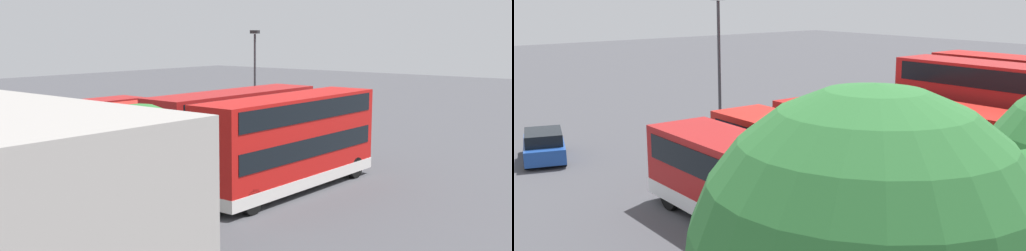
# 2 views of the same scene
# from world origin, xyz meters

# --- Properties ---
(ground_plane) EXTENTS (140.00, 140.00, 0.00)m
(ground_plane) POSITION_xyz_m (0.00, 0.00, 0.00)
(ground_plane) COLOR #47474C
(bus_double_decker_second) EXTENTS (2.66, 10.53, 4.55)m
(bus_double_decker_second) POSITION_xyz_m (-5.59, 9.99, 2.45)
(bus_double_decker_second) COLOR #A51919
(bus_double_decker_second) RESTS_ON ground
(bus_single_deck_third) EXTENTS (2.63, 10.28, 2.95)m
(bus_single_deck_third) POSITION_xyz_m (-2.00, 8.98, 1.62)
(bus_single_deck_third) COLOR red
(bus_single_deck_third) RESTS_ON ground
(bus_single_deck_fourth) EXTENTS (2.82, 11.85, 2.95)m
(bus_single_deck_fourth) POSITION_xyz_m (1.85, 9.51, 1.62)
(bus_single_deck_fourth) COLOR #B71411
(bus_single_deck_fourth) RESTS_ON ground
(bus_single_deck_fifth) EXTENTS (2.83, 11.40, 2.95)m
(bus_single_deck_fifth) POSITION_xyz_m (5.44, 9.53, 1.62)
(bus_single_deck_fifth) COLOR red
(bus_single_deck_fifth) RESTS_ON ground
(bus_single_deck_sixth) EXTENTS (2.83, 10.14, 2.95)m
(bus_single_deck_sixth) POSITION_xyz_m (8.84, 9.67, 1.62)
(bus_single_deck_sixth) COLOR #A51919
(bus_single_deck_sixth) RESTS_ON ground
(car_hatchback_silver) EXTENTS (2.97, 4.44, 1.43)m
(car_hatchback_silver) POSITION_xyz_m (11.08, -3.63, 0.70)
(car_hatchback_silver) COLOR #1E479E
(car_hatchback_silver) RESTS_ON ground
(lamp_post_tall) EXTENTS (0.70, 0.30, 7.66)m
(lamp_post_tall) POSITION_xyz_m (2.48, -1.39, 4.50)
(lamp_post_tall) COLOR #38383D
(lamp_post_tall) RESTS_ON ground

